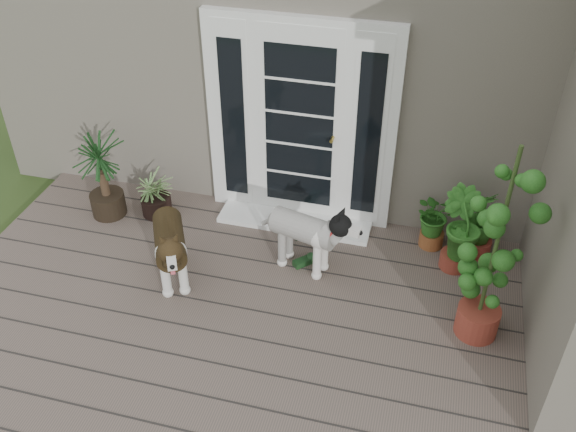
# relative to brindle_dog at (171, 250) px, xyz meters

# --- Properties ---
(deck) EXTENTS (6.20, 4.60, 0.12)m
(deck) POSITION_rel_brindle_dog_xyz_m (1.07, -0.85, -0.42)
(deck) COLOR #6B5B4C
(deck) RESTS_ON ground
(house_main) EXTENTS (7.40, 4.00, 3.10)m
(house_main) POSITION_rel_brindle_dog_xyz_m (1.07, 3.40, 1.07)
(house_main) COLOR #665E54
(house_main) RESTS_ON ground
(door_unit) EXTENTS (1.90, 0.14, 2.15)m
(door_unit) POSITION_rel_brindle_dog_xyz_m (0.87, 1.35, 0.71)
(door_unit) COLOR white
(door_unit) RESTS_ON deck
(door_step) EXTENTS (1.60, 0.40, 0.05)m
(door_step) POSITION_rel_brindle_dog_xyz_m (0.87, 1.15, -0.34)
(door_step) COLOR white
(door_step) RESTS_ON deck
(brindle_dog) EXTENTS (0.73, 0.94, 0.72)m
(brindle_dog) POSITION_rel_brindle_dog_xyz_m (0.00, 0.00, 0.00)
(brindle_dog) COLOR #362813
(brindle_dog) RESTS_ON deck
(white_dog) EXTENTS (0.89, 0.55, 0.69)m
(white_dog) POSITION_rel_brindle_dog_xyz_m (1.13, 0.49, -0.02)
(white_dog) COLOR silver
(white_dog) RESTS_ON deck
(spider_plant) EXTENTS (0.67, 0.67, 0.56)m
(spider_plant) POSITION_rel_brindle_dog_xyz_m (-0.60, 0.94, -0.08)
(spider_plant) COLOR #9BB56F
(spider_plant) RESTS_ON deck
(yucca) EXTENTS (0.87, 0.87, 0.99)m
(yucca) POSITION_rel_brindle_dog_xyz_m (-1.10, 0.81, 0.14)
(yucca) COLOR black
(yucca) RESTS_ON deck
(herb_a) EXTENTS (0.56, 0.56, 0.52)m
(herb_a) POSITION_rel_brindle_dog_xyz_m (2.29, 1.15, -0.10)
(herb_a) COLOR #21661D
(herb_a) RESTS_ON deck
(herb_b) EXTENTS (0.60, 0.60, 0.65)m
(herb_b) POSITION_rel_brindle_dog_xyz_m (2.53, 0.87, -0.04)
(herb_b) COLOR #295E1A
(herb_b) RESTS_ON deck
(herb_c) EXTENTS (0.48, 0.48, 0.56)m
(herb_c) POSITION_rel_brindle_dog_xyz_m (2.73, 1.15, -0.08)
(herb_c) COLOR #205618
(herb_c) RESTS_ON deck
(sapling) EXTENTS (0.59, 0.59, 1.91)m
(sapling) POSITION_rel_brindle_dog_xyz_m (2.76, 0.05, 0.60)
(sapling) COLOR #164E18
(sapling) RESTS_ON deck
(clog_left) EXTENTS (0.20, 0.32, 0.09)m
(clog_left) POSITION_rel_brindle_dog_xyz_m (0.98, 1.00, -0.32)
(clog_left) COLOR black
(clog_left) RESTS_ON deck
(clog_right) EXTENTS (0.27, 0.27, 0.08)m
(clog_right) POSITION_rel_brindle_dog_xyz_m (1.13, 0.54, -0.32)
(clog_right) COLOR #163818
(clog_right) RESTS_ON deck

